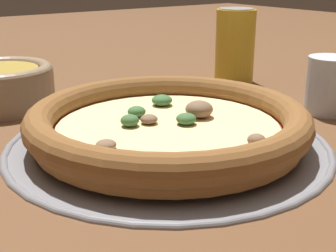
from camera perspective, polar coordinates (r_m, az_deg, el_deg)
name	(u,v)px	position (r m, az deg, el deg)	size (l,w,h in m)	color
ground_plane	(168,145)	(0.52, 0.00, -2.29)	(3.00, 3.00, 0.00)	brown
pizza_tray	(168,142)	(0.52, 0.00, -2.00)	(0.36, 0.36, 0.01)	gray
pizza	(168,122)	(0.52, 0.02, 0.46)	(0.31, 0.31, 0.04)	#A86B33
bowl_near	(0,84)	(0.70, -19.78, 4.86)	(0.15, 0.15, 0.06)	#9E8466
drinking_cup	(329,85)	(0.66, 19.03, 4.72)	(0.06, 0.06, 0.08)	silver
beverage_can	(235,46)	(0.81, 8.16, 9.63)	(0.07, 0.07, 0.12)	gold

